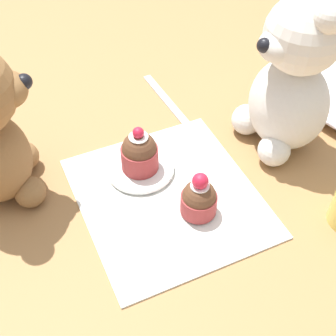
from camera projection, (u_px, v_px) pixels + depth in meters
ground_plane at (168, 198)px, 0.61m from camera, size 4.00×4.00×0.00m
knitted_placemat at (168, 196)px, 0.60m from camera, size 0.24×0.22×0.01m
teddy_bear_cream at (292, 80)px, 0.60m from camera, size 0.12×0.12×0.23m
cupcake_near_cream_bear at (199, 198)px, 0.57m from camera, size 0.05×0.05×0.06m
saucer_plate at (140, 168)px, 0.63m from camera, size 0.09×0.09×0.01m
cupcake_near_tan_bear at (139, 153)px, 0.61m from camera, size 0.05×0.05×0.07m
teaspoon at (165, 98)px, 0.75m from camera, size 0.14×0.02×0.01m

